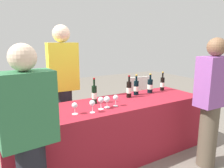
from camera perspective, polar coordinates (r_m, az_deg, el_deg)
The scene contains 18 objects.
ground_plane at distance 3.01m, azimuth -0.00°, elevation -19.26°, with size 12.00×12.00×0.00m, color slate.
tasting_table at distance 2.83m, azimuth -0.00°, elevation -12.62°, with size 2.61×0.73×0.76m, color maroon.
wine_bottle_0 at distance 2.67m, azimuth -4.81°, elevation -2.80°, with size 0.06×0.06×0.33m.
wine_bottle_1 at distance 2.96m, azimuth 4.60°, elevation -1.42°, with size 0.07×0.07×0.31m.
wine_bottle_2 at distance 3.10m, azimuth 6.55°, elevation -0.97°, with size 0.07×0.07×0.30m.
wine_bottle_3 at distance 3.26m, azimuth 10.25°, elevation -0.48°, with size 0.08×0.08×0.29m.
wine_bottle_4 at distance 3.45m, azimuth 13.46°, elevation 0.08°, with size 0.06×0.06×0.30m.
wine_glass_0 at distance 2.19m, azimuth -18.55°, elevation -7.14°, with size 0.07×0.07×0.14m.
wine_glass_1 at distance 2.32m, azimuth -10.06°, elevation -5.87°, with size 0.07×0.07×0.13m.
wine_glass_2 at distance 2.34m, azimuth -5.35°, elevation -5.29°, with size 0.06×0.06×0.14m.
wine_glass_3 at distance 2.44m, azimuth -3.02°, elevation -4.47°, with size 0.07×0.07×0.15m.
wine_glass_4 at distance 2.50m, azimuth -1.37°, elevation -4.26°, with size 0.07×0.07×0.14m.
wine_glass_5 at distance 2.56m, azimuth 0.99°, elevation -3.80°, with size 0.06×0.06×0.14m.
ice_bucket at distance 2.49m, azimuth -22.58°, elevation -5.25°, with size 0.19×0.19×0.20m, color silver.
server_pouring at distance 3.03m, azimuth -12.98°, elevation 0.17°, with size 0.42×0.25×1.76m.
guest_0 at distance 1.81m, azimuth -21.50°, elevation -12.95°, with size 0.44×0.27×1.53m.
guest_1 at distance 2.78m, azimuth 25.27°, elevation -3.90°, with size 0.40×0.23×1.58m.
menu_board at distance 4.16m, azimuth 7.57°, elevation -3.97°, with size 0.53×0.03×0.87m, color white.
Camera 1 is at (-1.32, -2.22, 1.55)m, focal length 33.81 mm.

